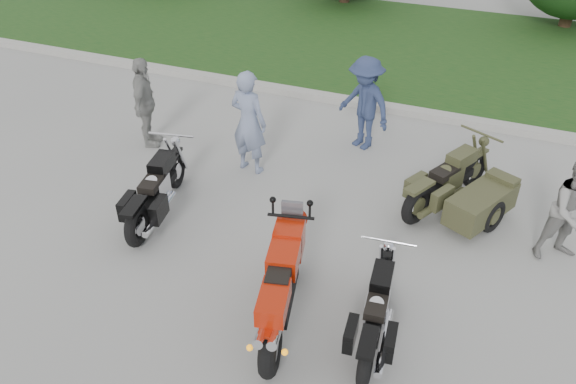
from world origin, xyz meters
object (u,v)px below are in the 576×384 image
at_px(cruiser_left, 155,193).
at_px(cruiser_right, 376,315).
at_px(sportbike_red, 281,286).
at_px(person_denim, 365,104).
at_px(cruiser_sidecar, 466,195).
at_px(person_stripe, 249,122).
at_px(person_back, 145,103).
at_px(person_grey, 574,211).

xyz_separation_m(cruiser_left, cruiser_right, (3.96, -1.17, -0.04)).
xyz_separation_m(sportbike_red, person_denim, (-0.35, 4.91, 0.28)).
bearing_deg(person_denim, cruiser_sidecar, -10.35).
height_order(person_stripe, person_denim, person_stripe).
bearing_deg(sportbike_red, cruiser_sidecar, 47.41).
bearing_deg(cruiser_sidecar, cruiser_right, -76.23).
height_order(cruiser_right, cruiser_sidecar, cruiser_sidecar).
bearing_deg(cruiser_sidecar, sportbike_red, -93.45).
bearing_deg(person_back, person_denim, -90.11).
height_order(cruiser_left, cruiser_sidecar, cruiser_sidecar).
distance_m(sportbike_red, cruiser_left, 3.10).
bearing_deg(cruiser_right, cruiser_left, 157.35).
bearing_deg(person_grey, cruiser_right, -160.27).
relative_size(person_grey, person_back, 0.92).
height_order(sportbike_red, person_stripe, person_stripe).
xyz_separation_m(sportbike_red, cruiser_sidecar, (1.84, 3.27, -0.22)).
bearing_deg(sportbike_red, person_grey, 26.86).
distance_m(sportbike_red, person_back, 5.45).
distance_m(sportbike_red, cruiser_sidecar, 3.76).
relative_size(sportbike_red, person_grey, 1.38).
relative_size(sportbike_red, person_back, 1.27).
height_order(cruiser_left, person_back, person_back).
bearing_deg(person_denim, cruiser_right, -45.52).
bearing_deg(person_back, sportbike_red, -149.81).
bearing_deg(person_back, person_grey, -115.72).
height_order(cruiser_left, cruiser_right, cruiser_left).
bearing_deg(person_back, person_stripe, -113.95).
relative_size(person_grey, person_denim, 0.89).
xyz_separation_m(cruiser_right, person_back, (-5.45, 3.18, 0.49)).
distance_m(cruiser_sidecar, person_grey, 1.62).
xyz_separation_m(cruiser_sidecar, person_grey, (1.50, -0.46, 0.41)).
relative_size(cruiser_sidecar, person_grey, 1.31).
xyz_separation_m(sportbike_red, cruiser_left, (-2.78, 1.37, -0.19)).
xyz_separation_m(sportbike_red, person_stripe, (-2.01, 3.28, 0.33)).
bearing_deg(person_grey, person_stripe, 144.19).
distance_m(person_stripe, person_denim, 2.33).
bearing_deg(sportbike_red, person_denim, 80.77).
distance_m(cruiser_right, cruiser_sidecar, 3.14).
bearing_deg(person_grey, cruiser_left, 162.49).
bearing_deg(cruiser_left, cruiser_right, -27.44).
height_order(cruiser_left, person_denim, person_denim).
distance_m(person_stripe, person_grey, 5.36).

